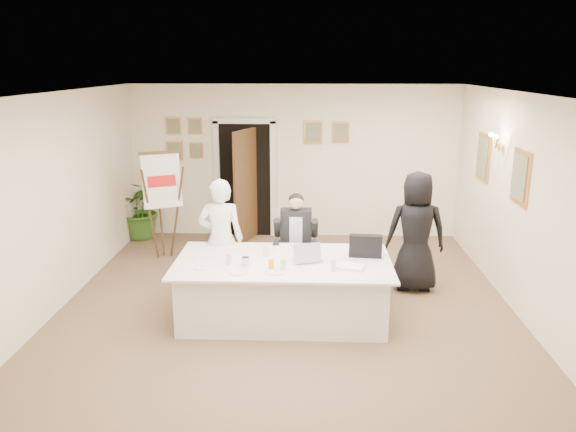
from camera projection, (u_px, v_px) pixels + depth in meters
The scene contains 28 objects.
floor at pixel (286, 313), 7.32m from camera, with size 7.00×7.00×0.00m, color brown.
ceiling at pixel (285, 94), 6.58m from camera, with size 6.00×7.00×0.02m, color white.
wall_back at pixel (294, 162), 10.33m from camera, with size 6.00×0.10×2.80m, color white.
wall_front at pixel (261, 347), 3.58m from camera, with size 6.00×0.10×2.80m, color white.
wall_left at pixel (48, 207), 7.07m from camera, with size 0.10×7.00×2.80m, color white.
wall_right at pixel (531, 212), 6.84m from camera, with size 0.10×7.00×2.80m, color white.
doorway at pixel (245, 182), 10.28m from camera, with size 1.14×0.86×2.20m.
pictures_back_wall at pixel (250, 137), 10.21m from camera, with size 3.40×0.06×0.80m, color #BD8340, non-canonical shape.
pictures_right_wall at pixel (499, 166), 7.90m from camera, with size 0.06×2.20×0.80m, color #BD8340, non-canonical shape.
wall_sconce at pixel (497, 141), 7.81m from camera, with size 0.20×0.30×0.24m, color gold, non-canonical shape.
conference_table at pixel (283, 289), 7.09m from camera, with size 2.69×1.43×0.78m.
seated_man at pixel (296, 241), 7.99m from camera, with size 0.60×0.64×1.41m, color black, non-canonical shape.
flip_chart at pixel (162, 211), 9.19m from camera, with size 0.63×0.51×1.76m.
standing_man at pixel (221, 239), 7.61m from camera, with size 0.61×0.40×1.68m, color white.
standing_woman at pixel (416, 232), 7.89m from camera, with size 0.84×0.55×1.72m, color black.
potted_palm at pixel (142, 209), 10.37m from camera, with size 1.00×0.86×1.11m, color #305E1F.
laptop at pixel (307, 250), 6.96m from camera, with size 0.34×0.36×0.28m, color #B7BABC, non-canonical shape.
laptop_bag at pixel (365, 246), 7.08m from camera, with size 0.41×0.11×0.29m, color black.
paper_stack at pixel (351, 267), 6.73m from camera, with size 0.32×0.22×0.03m, color white.
plate_left at pixel (202, 268), 6.72m from camera, with size 0.21×0.21×0.01m, color white.
plate_mid at pixel (239, 272), 6.58m from camera, with size 0.23×0.23×0.01m, color white.
plate_near at pixel (275, 272), 6.59m from camera, with size 0.24×0.24×0.01m, color white.
glass_a at pixel (229, 259), 6.85m from camera, with size 0.06×0.06×0.14m, color silver.
glass_b at pixel (283, 265), 6.63m from camera, with size 0.07×0.07×0.14m, color silver.
glass_c at pixel (333, 265), 6.62m from camera, with size 0.06×0.06×0.14m, color silver.
glass_d at pixel (266, 251), 7.12m from camera, with size 0.07×0.07×0.14m, color silver.
oj_glass at pixel (271, 265), 6.65m from camera, with size 0.06×0.06×0.13m, color orange.
steel_jug at pixel (246, 262), 6.79m from camera, with size 0.09×0.09×0.11m, color silver.
Camera 1 is at (0.30, -6.72, 3.14)m, focal length 35.00 mm.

